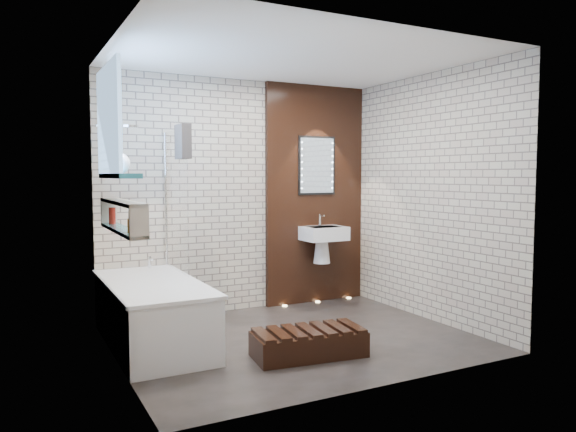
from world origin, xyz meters
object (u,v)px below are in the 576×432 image
bathtub (153,313)px  walnut_step (309,344)px  washbasin (323,238)px  led_mirror (317,166)px  bath_screen (176,201)px

bathtub → walnut_step: (1.10, -0.93, -0.19)m
washbasin → led_mirror: bearing=90.0°
bathtub → washbasin: bearing=16.0°
bath_screen → washbasin: bath_screen is taller
bathtub → bath_screen: size_ratio=1.24×
led_mirror → washbasin: bearing=-90.0°
led_mirror → bathtub: bearing=-160.2°
bathtub → walnut_step: bearing=-40.2°
bathtub → bath_screen: 1.14m
led_mirror → walnut_step: (-1.08, -1.71, -1.55)m
bath_screen → washbasin: 1.89m
bath_screen → walnut_step: bearing=-61.5°
washbasin → led_mirror: 0.88m
washbasin → walnut_step: washbasin is taller
bath_screen → led_mirror: bearing=10.7°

